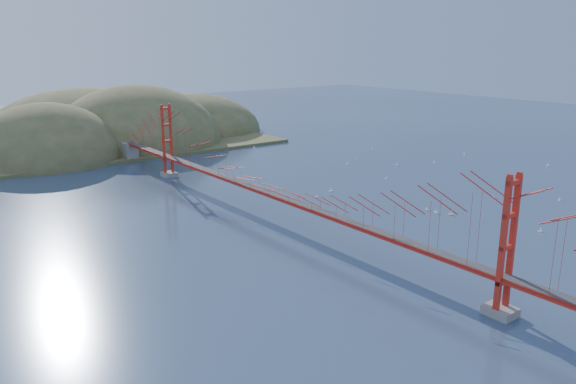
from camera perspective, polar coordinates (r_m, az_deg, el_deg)
ground at (r=68.19m, az=-0.97°, el=-3.09°), size 320.00×320.00×0.00m
bridge at (r=66.48m, az=-1.09°, el=2.70°), size 2.20×94.40×12.00m
far_headlands at (r=129.14m, az=-18.52°, el=4.83°), size 84.00×58.00×25.00m
sailboat_17 at (r=115.12m, az=8.58°, el=4.35°), size 0.60×0.59×0.68m
sailboat_1 at (r=90.82m, az=9.96°, el=1.40°), size 0.54×0.54×0.57m
sailboat_9 at (r=114.04m, az=17.48°, el=3.71°), size 0.62×0.62×0.66m
sailboat_14 at (r=74.23m, az=14.80°, el=-1.95°), size 0.61×0.64×0.72m
sailboat_15 at (r=104.02m, az=6.84°, el=3.27°), size 0.62×0.62×0.68m
sailboat_12 at (r=115.31m, az=-3.46°, el=4.50°), size 0.57×0.55×0.64m
sailboat_6 at (r=73.87m, az=16.21°, el=-2.14°), size 0.70×0.70×0.73m
sailboat_0 at (r=75.24m, az=13.93°, el=-1.68°), size 0.42×0.49×0.56m
sailboat_2 at (r=71.07m, az=24.27°, el=-3.59°), size 0.55×0.55×0.58m
sailboat_4 at (r=100.46m, az=6.05°, el=2.86°), size 0.60×0.60×0.63m
sailboat_7 at (r=101.03m, az=11.00°, el=2.74°), size 0.65×0.65×0.69m
sailboat_13 at (r=85.83m, az=25.87°, el=-0.71°), size 0.60×0.60×0.64m
sailboat_3 at (r=79.03m, az=2.95°, el=-0.44°), size 0.52×0.45×0.59m
sailboat_8 at (r=104.39m, az=14.65°, el=2.92°), size 0.66×0.66×0.70m
sailboat_5 at (r=83.74m, az=20.10°, el=-0.46°), size 0.51×0.56×0.63m
sailboat_16 at (r=82.19m, az=4.40°, el=0.16°), size 0.64×0.63×0.72m
sailboat_11 at (r=108.73m, az=24.87°, el=2.47°), size 0.57×0.57×0.62m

